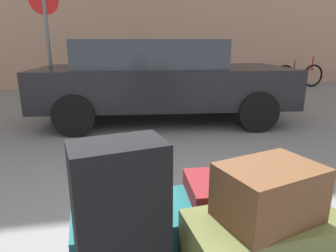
{
  "coord_description": "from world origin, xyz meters",
  "views": [
    {
      "loc": [
        -0.43,
        -1.13,
        1.35
      ],
      "look_at": [
        0.0,
        1.2,
        0.69
      ],
      "focal_mm": 31.39,
      "sensor_mm": 36.0,
      "label": 1
    }
  ],
  "objects_px": {
    "parked_car": "(161,78)",
    "duffel_bag_brown_topmost_pile": "(269,193)",
    "no_parking_sign": "(48,38)",
    "duffel_bag_maroon_front_left": "(240,208)",
    "bollard_kerb_mid": "(289,86)",
    "suitcase_black_center": "(121,230)",
    "bollard_kerb_near": "(242,88)",
    "bicycle_leaning": "(299,76)",
    "suitcase_teal_rear_left": "(137,232)"
  },
  "relations": [
    {
      "from": "suitcase_teal_rear_left",
      "to": "bollard_kerb_mid",
      "type": "xyz_separation_m",
      "value": [
        4.29,
        5.49,
        -0.15
      ]
    },
    {
      "from": "duffel_bag_maroon_front_left",
      "to": "bollard_kerb_mid",
      "type": "distance_m",
      "value": 6.61
    },
    {
      "from": "duffel_bag_maroon_front_left",
      "to": "duffel_bag_brown_topmost_pile",
      "type": "relative_size",
      "value": 1.45
    },
    {
      "from": "suitcase_teal_rear_left",
      "to": "bollard_kerb_mid",
      "type": "distance_m",
      "value": 6.97
    },
    {
      "from": "duffel_bag_brown_topmost_pile",
      "to": "no_parking_sign",
      "type": "xyz_separation_m",
      "value": [
        -1.71,
        4.89,
        0.66
      ]
    },
    {
      "from": "duffel_bag_brown_topmost_pile",
      "to": "bicycle_leaning",
      "type": "relative_size",
      "value": 0.22
    },
    {
      "from": "bicycle_leaning",
      "to": "duffel_bag_brown_topmost_pile",
      "type": "bearing_deg",
      "value": -124.8
    },
    {
      "from": "bollard_kerb_mid",
      "to": "bollard_kerb_near",
      "type": "bearing_deg",
      "value": 180.0
    },
    {
      "from": "duffel_bag_brown_topmost_pile",
      "to": "bicycle_leaning",
      "type": "bearing_deg",
      "value": 38.97
    },
    {
      "from": "bicycle_leaning",
      "to": "suitcase_teal_rear_left",
      "type": "bearing_deg",
      "value": -128.41
    },
    {
      "from": "duffel_bag_brown_topmost_pile",
      "to": "no_parking_sign",
      "type": "distance_m",
      "value": 5.22
    },
    {
      "from": "parked_car",
      "to": "suitcase_black_center",
      "type": "bearing_deg",
      "value": -101.16
    },
    {
      "from": "bollard_kerb_mid",
      "to": "no_parking_sign",
      "type": "relative_size",
      "value": 0.27
    },
    {
      "from": "duffel_bag_brown_topmost_pile",
      "to": "bollard_kerb_mid",
      "type": "distance_m",
      "value": 6.93
    },
    {
      "from": "duffel_bag_brown_topmost_pile",
      "to": "no_parking_sign",
      "type": "bearing_deg",
      "value": 93.03
    },
    {
      "from": "duffel_bag_maroon_front_left",
      "to": "parked_car",
      "type": "bearing_deg",
      "value": 90.05
    },
    {
      "from": "parked_car",
      "to": "duffel_bag_brown_topmost_pile",
      "type": "bearing_deg",
      "value": -93.43
    },
    {
      "from": "suitcase_black_center",
      "to": "bollard_kerb_near",
      "type": "distance_m",
      "value": 6.57
    },
    {
      "from": "no_parking_sign",
      "to": "bollard_kerb_near",
      "type": "bearing_deg",
      "value": 12.0
    },
    {
      "from": "suitcase_black_center",
      "to": "parked_car",
      "type": "bearing_deg",
      "value": 66.5
    },
    {
      "from": "suitcase_teal_rear_left",
      "to": "bollard_kerb_near",
      "type": "height_order",
      "value": "bollard_kerb_near"
    },
    {
      "from": "bicycle_leaning",
      "to": "no_parking_sign",
      "type": "relative_size",
      "value": 0.75
    },
    {
      "from": "parked_car",
      "to": "bollard_kerb_mid",
      "type": "relative_size",
      "value": 7.02
    },
    {
      "from": "duffel_bag_brown_topmost_pile",
      "to": "bollard_kerb_near",
      "type": "bearing_deg",
      "value": 50.2
    },
    {
      "from": "parked_car",
      "to": "bollard_kerb_near",
      "type": "bearing_deg",
      "value": 34.35
    },
    {
      "from": "duffel_bag_brown_topmost_pile",
      "to": "bollard_kerb_near",
      "type": "xyz_separation_m",
      "value": [
        2.53,
        5.79,
        -0.47
      ]
    },
    {
      "from": "bollard_kerb_mid",
      "to": "no_parking_sign",
      "type": "height_order",
      "value": "no_parking_sign"
    },
    {
      "from": "no_parking_sign",
      "to": "suitcase_teal_rear_left",
      "type": "bearing_deg",
      "value": -75.3
    },
    {
      "from": "suitcase_teal_rear_left",
      "to": "bicycle_leaning",
      "type": "relative_size",
      "value": 0.34
    },
    {
      "from": "bicycle_leaning",
      "to": "duffel_bag_maroon_front_left",
      "type": "bearing_deg",
      "value": -125.81
    },
    {
      "from": "duffel_bag_brown_topmost_pile",
      "to": "bollard_kerb_mid",
      "type": "relative_size",
      "value": 0.61
    },
    {
      "from": "duffel_bag_maroon_front_left",
      "to": "suitcase_black_center",
      "type": "relative_size",
      "value": 0.81
    },
    {
      "from": "bollard_kerb_near",
      "to": "no_parking_sign",
      "type": "relative_size",
      "value": 0.27
    },
    {
      "from": "bollard_kerb_near",
      "to": "bollard_kerb_mid",
      "type": "distance_m",
      "value": 1.26
    },
    {
      "from": "suitcase_black_center",
      "to": "bollard_kerb_near",
      "type": "relative_size",
      "value": 1.09
    },
    {
      "from": "duffel_bag_maroon_front_left",
      "to": "duffel_bag_brown_topmost_pile",
      "type": "height_order",
      "value": "duffel_bag_brown_topmost_pile"
    },
    {
      "from": "suitcase_teal_rear_left",
      "to": "parked_car",
      "type": "bearing_deg",
      "value": 73.83
    },
    {
      "from": "bollard_kerb_near",
      "to": "suitcase_black_center",
      "type": "bearing_deg",
      "value": -118.26
    },
    {
      "from": "duffel_bag_brown_topmost_pile",
      "to": "parked_car",
      "type": "xyz_separation_m",
      "value": [
        0.25,
        4.24,
        -0.03
      ]
    },
    {
      "from": "suitcase_black_center",
      "to": "bollard_kerb_mid",
      "type": "relative_size",
      "value": 1.09
    },
    {
      "from": "suitcase_teal_rear_left",
      "to": "suitcase_black_center",
      "type": "relative_size",
      "value": 0.87
    },
    {
      "from": "duffel_bag_maroon_front_left",
      "to": "duffel_bag_brown_topmost_pile",
      "type": "distance_m",
      "value": 0.45
    },
    {
      "from": "bollard_kerb_near",
      "to": "duffel_bag_brown_topmost_pile",
      "type": "bearing_deg",
      "value": -113.57
    },
    {
      "from": "suitcase_black_center",
      "to": "no_parking_sign",
      "type": "bearing_deg",
      "value": 90.7
    },
    {
      "from": "duffel_bag_maroon_front_left",
      "to": "bollard_kerb_near",
      "type": "xyz_separation_m",
      "value": [
        2.48,
        5.44,
        -0.19
      ]
    },
    {
      "from": "suitcase_black_center",
      "to": "bollard_kerb_near",
      "type": "xyz_separation_m",
      "value": [
        3.11,
        5.78,
        -0.37
      ]
    },
    {
      "from": "suitcase_teal_rear_left",
      "to": "duffel_bag_maroon_front_left",
      "type": "bearing_deg",
      "value": -0.62
    },
    {
      "from": "no_parking_sign",
      "to": "duffel_bag_brown_topmost_pile",
      "type": "bearing_deg",
      "value": -70.74
    },
    {
      "from": "parked_car",
      "to": "bicycle_leaning",
      "type": "relative_size",
      "value": 2.53
    },
    {
      "from": "parked_car",
      "to": "no_parking_sign",
      "type": "bearing_deg",
      "value": 161.59
    }
  ]
}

